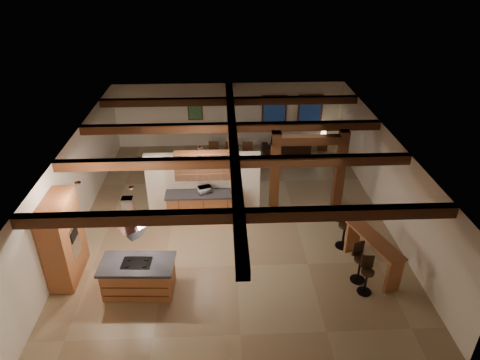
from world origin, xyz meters
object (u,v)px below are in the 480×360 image
object	(u,v)px
dining_table	(230,166)
sofa	(286,146)
kitchen_island	(139,277)
bar_counter	(373,249)

from	to	relation	value
dining_table	sofa	bearing A→B (deg)	16.79
kitchen_island	bar_counter	world-z (taller)	bar_counter
dining_table	bar_counter	distance (m)	7.15
kitchen_island	sofa	size ratio (longest dim) A/B	0.95
sofa	bar_counter	xyz separation A→B (m)	(1.30, -7.83, 0.43)
dining_table	kitchen_island	bearing A→B (deg)	-130.24
kitchen_island	bar_counter	xyz separation A→B (m)	(6.39, 0.55, 0.25)
dining_table	bar_counter	bearing A→B (deg)	-76.51
dining_table	bar_counter	xyz separation A→B (m)	(3.82, -6.02, 0.44)
dining_table	bar_counter	size ratio (longest dim) A/B	0.79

